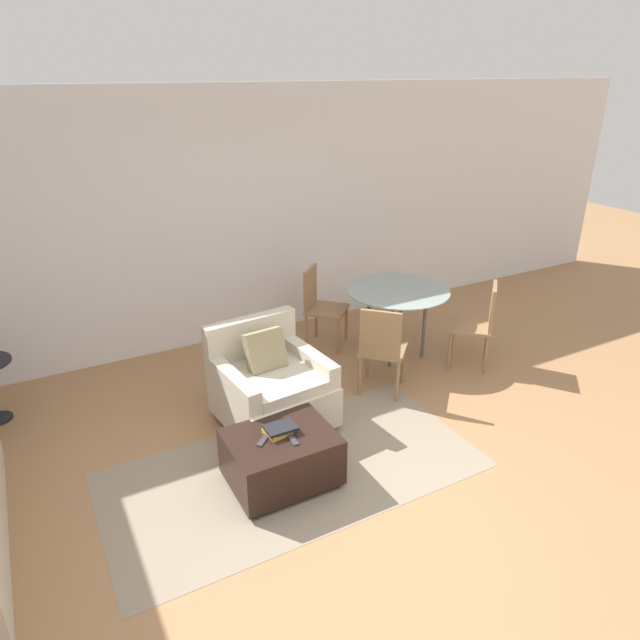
{
  "coord_description": "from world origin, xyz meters",
  "views": [
    {
      "loc": [
        -1.9,
        -2.5,
        2.88
      ],
      "look_at": [
        0.4,
        1.71,
        0.75
      ],
      "focal_mm": 32.0,
      "sensor_mm": 36.0,
      "label": 1
    }
  ],
  "objects_px": {
    "ottoman": "(281,456)",
    "dining_table": "(398,297)",
    "dining_chair_near_left": "(382,345)",
    "tv_remote_primary": "(264,440)",
    "book_stack": "(279,430)",
    "dining_chair_far_left": "(319,302)",
    "armchair": "(271,386)",
    "tv_remote_secondary": "(293,439)",
    "dining_chair_near_right": "(480,320)"
  },
  "relations": [
    {
      "from": "dining_table",
      "to": "dining_chair_far_left",
      "type": "height_order",
      "value": "dining_chair_far_left"
    },
    {
      "from": "ottoman",
      "to": "tv_remote_primary",
      "type": "xyz_separation_m",
      "value": [
        -0.13,
        0.01,
        0.19
      ]
    },
    {
      "from": "book_stack",
      "to": "tv_remote_secondary",
      "type": "relative_size",
      "value": 1.51
    },
    {
      "from": "dining_table",
      "to": "tv_remote_secondary",
      "type": "bearing_deg",
      "value": -143.78
    },
    {
      "from": "dining_table",
      "to": "dining_chair_near_right",
      "type": "xyz_separation_m",
      "value": [
        0.61,
        -0.61,
        -0.15
      ]
    },
    {
      "from": "armchair",
      "to": "ottoman",
      "type": "relative_size",
      "value": 1.22
    },
    {
      "from": "dining_chair_near_right",
      "to": "armchair",
      "type": "bearing_deg",
      "value": 178.24
    },
    {
      "from": "tv_remote_secondary",
      "to": "dining_table",
      "type": "distance_m",
      "value": 2.4
    },
    {
      "from": "book_stack",
      "to": "dining_chair_near_left",
      "type": "height_order",
      "value": "dining_chair_near_left"
    },
    {
      "from": "armchair",
      "to": "dining_chair_near_right",
      "type": "xyz_separation_m",
      "value": [
        2.32,
        -0.07,
        0.17
      ]
    },
    {
      "from": "ottoman",
      "to": "dining_chair_far_left",
      "type": "distance_m",
      "value": 2.38
    },
    {
      "from": "armchair",
      "to": "ottoman",
      "type": "bearing_deg",
      "value": -108.75
    },
    {
      "from": "tv_remote_primary",
      "to": "armchair",
      "type": "bearing_deg",
      "value": 62.86
    },
    {
      "from": "tv_remote_primary",
      "to": "dining_chair_far_left",
      "type": "relative_size",
      "value": 0.17
    },
    {
      "from": "armchair",
      "to": "dining_table",
      "type": "bearing_deg",
      "value": 17.43
    },
    {
      "from": "book_stack",
      "to": "dining_chair_near_right",
      "type": "distance_m",
      "value": 2.67
    },
    {
      "from": "dining_chair_far_left",
      "to": "dining_table",
      "type": "bearing_deg",
      "value": -45.0
    },
    {
      "from": "ottoman",
      "to": "dining_table",
      "type": "relative_size",
      "value": 0.72
    },
    {
      "from": "dining_chair_near_right",
      "to": "dining_chair_far_left",
      "type": "bearing_deg",
      "value": 135.0
    },
    {
      "from": "dining_chair_far_left",
      "to": "dining_chair_near_left",
      "type": "bearing_deg",
      "value": -90.0
    },
    {
      "from": "ottoman",
      "to": "book_stack",
      "type": "bearing_deg",
      "value": 84.23
    },
    {
      "from": "armchair",
      "to": "book_stack",
      "type": "bearing_deg",
      "value": -109.32
    },
    {
      "from": "dining_chair_near_right",
      "to": "tv_remote_secondary",
      "type": "bearing_deg",
      "value": -162.47
    },
    {
      "from": "dining_chair_near_left",
      "to": "book_stack",
      "type": "bearing_deg",
      "value": -153.66
    },
    {
      "from": "tv_remote_primary",
      "to": "dining_chair_far_left",
      "type": "height_order",
      "value": "dining_chair_far_left"
    },
    {
      "from": "book_stack",
      "to": "dining_chair_near_left",
      "type": "bearing_deg",
      "value": 26.34
    },
    {
      "from": "book_stack",
      "to": "dining_chair_far_left",
      "type": "relative_size",
      "value": 0.26
    },
    {
      "from": "tv_remote_primary",
      "to": "dining_chair_near_left",
      "type": "xyz_separation_m",
      "value": [
        1.5,
        0.7,
        0.1
      ]
    },
    {
      "from": "tv_remote_secondary",
      "to": "tv_remote_primary",
      "type": "bearing_deg",
      "value": 152.56
    },
    {
      "from": "tv_remote_secondary",
      "to": "dining_chair_near_left",
      "type": "bearing_deg",
      "value": 31.32
    },
    {
      "from": "dining_table",
      "to": "dining_chair_near_left",
      "type": "distance_m",
      "value": 0.87
    },
    {
      "from": "armchair",
      "to": "tv_remote_primary",
      "type": "bearing_deg",
      "value": -117.14
    },
    {
      "from": "tv_remote_primary",
      "to": "dining_chair_far_left",
      "type": "distance_m",
      "value": 2.44
    },
    {
      "from": "tv_remote_primary",
      "to": "dining_chair_far_left",
      "type": "bearing_deg",
      "value": 52.02
    },
    {
      "from": "dining_chair_near_right",
      "to": "tv_remote_primary",
      "type": "bearing_deg",
      "value": -165.49
    },
    {
      "from": "dining_chair_near_left",
      "to": "dining_table",
      "type": "bearing_deg",
      "value": 45.0
    },
    {
      "from": "tv_remote_secondary",
      "to": "dining_chair_near_right",
      "type": "bearing_deg",
      "value": 17.53
    },
    {
      "from": "dining_chair_near_left",
      "to": "ottoman",
      "type": "bearing_deg",
      "value": -152.56
    },
    {
      "from": "ottoman",
      "to": "tv_remote_secondary",
      "type": "relative_size",
      "value": 5.04
    },
    {
      "from": "tv_remote_primary",
      "to": "tv_remote_secondary",
      "type": "distance_m",
      "value": 0.21
    },
    {
      "from": "dining_chair_far_left",
      "to": "book_stack",
      "type": "bearing_deg",
      "value": -125.78
    },
    {
      "from": "book_stack",
      "to": "dining_table",
      "type": "xyz_separation_m",
      "value": [
        1.97,
        1.28,
        0.22
      ]
    },
    {
      "from": "tv_remote_primary",
      "to": "dining_chair_near_right",
      "type": "bearing_deg",
      "value": 14.51
    },
    {
      "from": "book_stack",
      "to": "dining_table",
      "type": "distance_m",
      "value": 2.37
    },
    {
      "from": "dining_table",
      "to": "dining_chair_near_left",
      "type": "bearing_deg",
      "value": -135.0
    },
    {
      "from": "book_stack",
      "to": "dining_chair_far_left",
      "type": "xyz_separation_m",
      "value": [
        1.36,
        1.89,
        0.07
      ]
    },
    {
      "from": "dining_table",
      "to": "dining_chair_near_right",
      "type": "bearing_deg",
      "value": -45.0
    },
    {
      "from": "armchair",
      "to": "dining_table",
      "type": "distance_m",
      "value": 1.82
    },
    {
      "from": "book_stack",
      "to": "tv_remote_primary",
      "type": "relative_size",
      "value": 1.55
    },
    {
      "from": "tv_remote_primary",
      "to": "dining_chair_far_left",
      "type": "xyz_separation_m",
      "value": [
        1.5,
        1.92,
        0.1
      ]
    }
  ]
}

